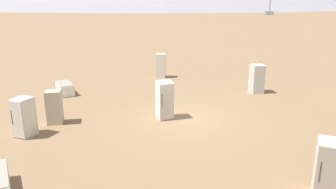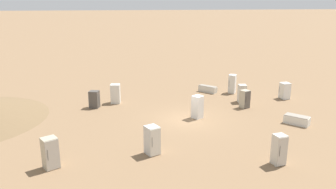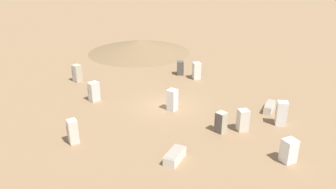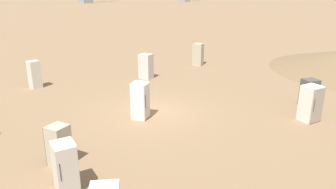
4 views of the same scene
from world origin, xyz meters
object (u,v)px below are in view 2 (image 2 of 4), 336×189
(discarded_fridge_2, at_px, (279,150))
(discarded_fridge_0, at_px, (285,91))
(discarded_fridge_4, at_px, (232,84))
(discarded_fridge_5, at_px, (297,120))
(discarded_fridge_9, at_px, (245,99))
(discarded_fridge_1, at_px, (94,99))
(discarded_fridge_6, at_px, (115,94))
(discarded_fridge_7, at_px, (152,140))
(discarded_fridge_11, at_px, (242,93))
(discarded_fridge_8, at_px, (50,153))
(discarded_fridge_10, at_px, (197,107))
(discarded_fridge_3, at_px, (208,89))

(discarded_fridge_2, bearing_deg, discarded_fridge_0, -130.02)
(discarded_fridge_4, bearing_deg, discarded_fridge_0, 178.99)
(discarded_fridge_0, relative_size, discarded_fridge_5, 0.81)
(discarded_fridge_4, distance_m, discarded_fridge_9, 4.64)
(discarded_fridge_1, height_order, discarded_fridge_6, discarded_fridge_6)
(discarded_fridge_7, relative_size, discarded_fridge_11, 1.06)
(discarded_fridge_6, bearing_deg, discarded_fridge_1, -141.07)
(discarded_fridge_0, xyz_separation_m, discarded_fridge_6, (14.82, -2.98, 0.10))
(discarded_fridge_0, distance_m, discarded_fridge_11, 4.26)
(discarded_fridge_5, distance_m, discarded_fridge_8, 16.56)
(discarded_fridge_1, distance_m, discarded_fridge_5, 15.74)
(discarded_fridge_1, height_order, discarded_fridge_10, discarded_fridge_10)
(discarded_fridge_0, xyz_separation_m, discarded_fridge_8, (19.64, 7.77, 0.10))
(discarded_fridge_5, relative_size, discarded_fridge_7, 1.10)
(discarded_fridge_6, relative_size, discarded_fridge_8, 0.99)
(discarded_fridge_1, relative_size, discarded_fridge_7, 0.86)
(discarded_fridge_5, distance_m, discarded_fridge_9, 4.83)
(discarded_fridge_1, distance_m, discarded_fridge_3, 11.09)
(discarded_fridge_1, xyz_separation_m, discarded_fridge_6, (-1.86, -0.82, 0.12))
(discarded_fridge_6, relative_size, discarded_fridge_7, 1.00)
(discarded_fridge_0, xyz_separation_m, discarded_fridge_9, (4.80, 1.39, 0.01))
(discarded_fridge_2, relative_size, discarded_fridge_10, 0.97)
(discarded_fridge_4, relative_size, discarded_fridge_7, 1.09)
(discarded_fridge_7, xyz_separation_m, discarded_fridge_9, (-9.39, -6.26, -0.09))
(discarded_fridge_10, bearing_deg, discarded_fridge_3, 34.12)
(discarded_fridge_8, bearing_deg, discarded_fridge_3, -162.26)
(discarded_fridge_0, relative_size, discarded_fridge_11, 0.93)
(discarded_fridge_3, distance_m, discarded_fridge_11, 4.25)
(discarded_fridge_2, distance_m, discarded_fridge_10, 8.26)
(discarded_fridge_2, relative_size, discarded_fridge_5, 0.92)
(discarded_fridge_2, relative_size, discarded_fridge_9, 1.13)
(discarded_fridge_0, relative_size, discarded_fridge_9, 0.99)
(discarded_fridge_9, xyz_separation_m, discarded_fridge_11, (-0.54, -1.49, 0.04))
(discarded_fridge_7, distance_m, discarded_fridge_8, 5.45)
(discarded_fridge_4, bearing_deg, discarded_fridge_6, 39.89)
(discarded_fridge_4, xyz_separation_m, discarded_fridge_10, (5.84, 5.76, -0.04))
(discarded_fridge_5, relative_size, discarded_fridge_6, 1.10)
(discarded_fridge_3, relative_size, discarded_fridge_7, 1.10)
(discarded_fridge_5, bearing_deg, discarded_fridge_3, 68.75)
(discarded_fridge_0, height_order, discarded_fridge_6, discarded_fridge_6)
(discarded_fridge_4, bearing_deg, discarded_fridge_9, 114.88)
(discarded_fridge_1, xyz_separation_m, discarded_fridge_2, (-8.62, 12.95, 0.12))
(discarded_fridge_5, height_order, discarded_fridge_9, discarded_fridge_9)
(discarded_fridge_1, relative_size, discarded_fridge_4, 0.79)
(discarded_fridge_5, distance_m, discarded_fridge_6, 14.66)
(discarded_fridge_8, bearing_deg, discarded_fridge_5, 163.73)
(discarded_fridge_2, relative_size, discarded_fridge_3, 0.91)
(discarded_fridge_11, bearing_deg, discarded_fridge_3, 125.24)
(discarded_fridge_3, xyz_separation_m, discarded_fridge_8, (13.88, 11.82, 0.51))
(discarded_fridge_7, distance_m, discarded_fridge_11, 12.60)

